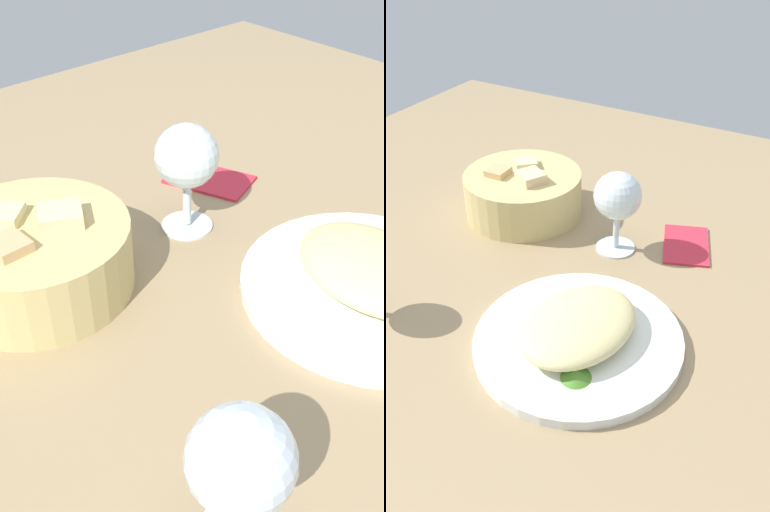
{
  "view_description": "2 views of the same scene",
  "coord_description": "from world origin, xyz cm",
  "views": [
    {
      "loc": [
        -30.34,
        37.15,
        40.86
      ],
      "look_at": [
        6.18,
        4.08,
        3.85
      ],
      "focal_mm": 42.39,
      "sensor_mm": 36.0,
      "label": 1
    },
    {
      "loc": [
        -52.0,
        -34.29,
        50.21
      ],
      "look_at": [
        5.85,
        -1.22,
        3.35
      ],
      "focal_mm": 39.43,
      "sensor_mm": 36.0,
      "label": 2
    }
  ],
  "objects": [
    {
      "name": "ground_plane",
      "position": [
        0.0,
        0.0,
        -1.0
      ],
      "size": [
        140.0,
        140.0,
        2.0
      ],
      "primitive_type": "cube",
      "color": "#9D835D"
    },
    {
      "name": "plate",
      "position": [
        -6.97,
        -8.61,
        0.7
      ],
      "size": [
        26.5,
        26.5,
        1.4
      ],
      "primitive_type": "cylinder",
      "color": "white",
      "rests_on": "ground_plane"
    },
    {
      "name": "omelette",
      "position": [
        -6.97,
        -8.61,
        3.3
      ],
      "size": [
        18.69,
        15.32,
        3.8
      ],
      "primitive_type": "ellipsoid",
      "rotation": [
        0.0,
        0.0,
        -0.17
      ],
      "color": "beige",
      "rests_on": "plate"
    },
    {
      "name": "lettuce_garnish",
      "position": [
        -13.07,
        -11.76,
        1.99
      ],
      "size": [
        3.72,
        3.72,
        1.19
      ],
      "primitive_type": "cone",
      "color": "#498229",
      "rests_on": "plate"
    },
    {
      "name": "bread_basket",
      "position": [
        16.95,
        15.91,
        3.84
      ],
      "size": [
        19.91,
        19.91,
        8.97
      ],
      "color": "tan",
      "rests_on": "ground_plane"
    },
    {
      "name": "wine_glass_near",
      "position": [
        14.81,
        -2.93,
        8.89
      ],
      "size": [
        7.36,
        7.36,
        13.14
      ],
      "color": "silver",
      "rests_on": "ground_plane"
    },
    {
      "name": "folded_napkin",
      "position": [
        20.93,
        -12.46,
        0.4
      ],
      "size": [
        12.76,
        10.43,
        0.8
      ],
      "primitive_type": "cube",
      "rotation": [
        0.0,
        0.0,
        0.36
      ],
      "color": "#CC2B3E",
      "rests_on": "ground_plane"
    }
  ]
}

